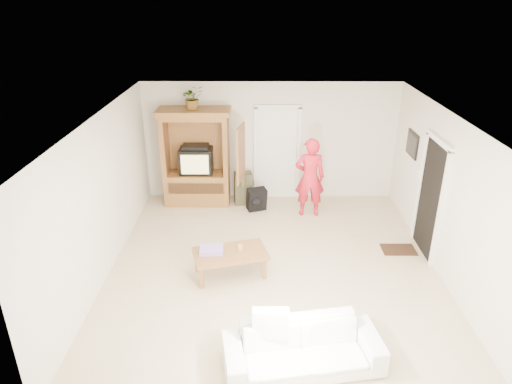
% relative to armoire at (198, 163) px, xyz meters
% --- Properties ---
extents(floor, '(6.00, 6.00, 0.00)m').
position_rel_armoire_xyz_m(floor, '(1.58, -2.66, -0.91)').
color(floor, tan).
rests_on(floor, ground).
extents(ceiling, '(6.00, 6.00, 0.00)m').
position_rel_armoire_xyz_m(ceiling, '(1.58, -2.66, 1.69)').
color(ceiling, white).
rests_on(ceiling, floor).
extents(wall_back, '(5.50, 0.00, 5.50)m').
position_rel_armoire_xyz_m(wall_back, '(1.58, 0.34, 0.39)').
color(wall_back, silver).
rests_on(wall_back, floor).
extents(wall_front, '(5.50, 0.00, 5.50)m').
position_rel_armoire_xyz_m(wall_front, '(1.58, -5.66, 0.39)').
color(wall_front, silver).
rests_on(wall_front, floor).
extents(wall_left, '(0.00, 6.00, 6.00)m').
position_rel_armoire_xyz_m(wall_left, '(-1.17, -2.66, 0.39)').
color(wall_left, silver).
rests_on(wall_left, floor).
extents(wall_right, '(0.00, 6.00, 6.00)m').
position_rel_armoire_xyz_m(wall_right, '(4.33, -2.66, 0.39)').
color(wall_right, silver).
rests_on(wall_right, floor).
extents(armoire, '(1.82, 1.14, 2.10)m').
position_rel_armoire_xyz_m(armoire, '(0.00, 0.00, 0.00)').
color(armoire, olive).
rests_on(armoire, floor).
extents(door_back, '(0.85, 0.05, 2.04)m').
position_rel_armoire_xyz_m(door_back, '(1.73, 0.31, 0.11)').
color(door_back, white).
rests_on(door_back, floor).
extents(doorway_right, '(0.05, 0.90, 2.04)m').
position_rel_armoire_xyz_m(doorway_right, '(4.30, -2.06, 0.11)').
color(doorway_right, black).
rests_on(doorway_right, floor).
extents(framed_picture, '(0.03, 0.60, 0.48)m').
position_rel_armoire_xyz_m(framed_picture, '(4.31, -0.76, 0.69)').
color(framed_picture, black).
rests_on(framed_picture, wall_right).
extents(doormat, '(0.60, 0.40, 0.02)m').
position_rel_armoire_xyz_m(doormat, '(3.88, -2.06, -0.90)').
color(doormat, '#382316').
rests_on(doormat, floor).
extents(plant, '(0.55, 0.52, 0.48)m').
position_rel_armoire_xyz_m(plant, '(-0.02, -0.03, 1.43)').
color(plant, '#4C7238').
rests_on(plant, armoire).
extents(man, '(0.61, 0.40, 1.67)m').
position_rel_armoire_xyz_m(man, '(2.37, -0.61, -0.07)').
color(man, red).
rests_on(man, floor).
extents(sofa, '(2.05, 1.07, 0.57)m').
position_rel_armoire_xyz_m(sofa, '(1.87, -4.88, -0.62)').
color(sofa, white).
rests_on(sofa, floor).
extents(coffee_table, '(1.30, 0.93, 0.44)m').
position_rel_armoire_xyz_m(coffee_table, '(0.86, -2.87, -0.53)').
color(coffee_table, brown).
rests_on(coffee_table, floor).
extents(towel, '(0.39, 0.30, 0.08)m').
position_rel_armoire_xyz_m(towel, '(0.56, -2.87, -0.43)').
color(towel, '#E74DA9').
rests_on(towel, coffee_table).
extents(candle, '(0.08, 0.08, 0.10)m').
position_rel_armoire_xyz_m(candle, '(1.02, -2.81, -0.42)').
color(candle, tan).
rests_on(candle, coffee_table).
extents(backpack_black, '(0.45, 0.35, 0.48)m').
position_rel_armoire_xyz_m(backpack_black, '(1.28, -0.42, -0.67)').
color(backpack_black, black).
rests_on(backpack_black, floor).
extents(backpack_olive, '(0.42, 0.33, 0.72)m').
position_rel_armoire_xyz_m(backpack_olive, '(0.99, -0.07, -0.55)').
color(backpack_olive, '#47442B').
rests_on(backpack_olive, floor).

